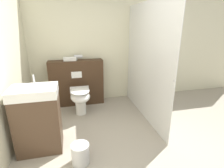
{
  "coord_description": "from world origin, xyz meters",
  "views": [
    {
      "loc": [
        -0.61,
        -1.82,
        1.75
      ],
      "look_at": [
        0.13,
        1.31,
        0.66
      ],
      "focal_mm": 28.0,
      "sensor_mm": 36.0,
      "label": 1
    }
  ],
  "objects": [
    {
      "name": "hair_drier",
      "position": [
        -0.46,
        2.04,
        1.1
      ],
      "size": [
        0.19,
        0.08,
        0.12
      ],
      "color": "#B7B7BC",
      "rests_on": "partition_panel"
    },
    {
      "name": "shower_glass",
      "position": [
        0.74,
        1.17,
        1.08
      ],
      "size": [
        0.04,
        2.02,
        2.15
      ],
      "color": "silver",
      "rests_on": "ground_plane"
    },
    {
      "name": "waste_bin",
      "position": [
        -0.58,
        0.12,
        0.14
      ],
      "size": [
        0.24,
        0.24,
        0.28
      ],
      "color": "silver",
      "rests_on": "ground_plane"
    },
    {
      "name": "folded_towel",
      "position": [
        -0.64,
        2.02,
        1.06
      ],
      "size": [
        0.27,
        0.15,
        0.07
      ],
      "color": "white",
      "rests_on": "partition_panel"
    },
    {
      "name": "sink_vanity",
      "position": [
        -1.13,
        0.54,
        0.49
      ],
      "size": [
        0.61,
        0.42,
        1.11
      ],
      "color": "#473323",
      "rests_on": "ground_plane"
    },
    {
      "name": "wall_back",
      "position": [
        0.0,
        2.21,
        1.25
      ],
      "size": [
        8.0,
        0.06,
        2.5
      ],
      "color": "beige",
      "rests_on": "ground_plane"
    },
    {
      "name": "ground_plane",
      "position": [
        0.0,
        0.0,
        0.0
      ],
      "size": [
        12.0,
        12.0,
        0.0
      ],
      "primitive_type": "plane",
      "color": "#9E9384"
    },
    {
      "name": "partition_panel",
      "position": [
        -0.52,
        2.02,
        0.51
      ],
      "size": [
        1.18,
        0.29,
        1.02
      ],
      "color": "#3D2819",
      "rests_on": "ground_plane"
    },
    {
      "name": "toilet",
      "position": [
        -0.49,
        1.46,
        0.37
      ],
      "size": [
        0.39,
        0.57,
        0.55
      ],
      "color": "white",
      "rests_on": "ground_plane"
    }
  ]
}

